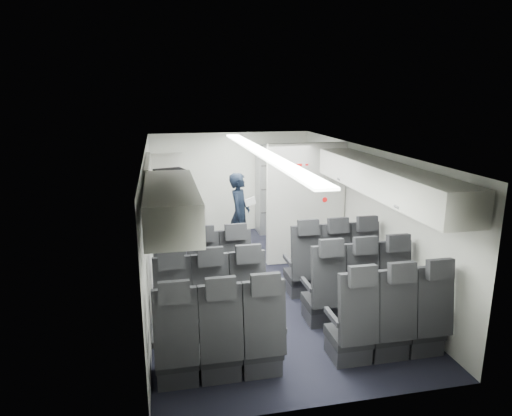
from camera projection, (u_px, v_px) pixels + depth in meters
name	position (u px, v px, depth m)	size (l,w,h in m)	color
cabin_shell	(261.00, 216.00, 7.03)	(3.41, 6.01, 2.16)	black
seat_row_front	(269.00, 272.00, 6.70)	(3.33, 0.56, 1.24)	#27282B
seat_row_mid	(286.00, 299.00, 5.85)	(3.33, 0.56, 1.24)	#27282B
seat_row_rear	(308.00, 334.00, 5.00)	(3.33, 0.56, 1.24)	#27282B
overhead_bin_left_rear	(171.00, 204.00, 4.67)	(0.53, 1.80, 0.40)	white
overhead_bin_left_front_open	(165.00, 184.00, 6.35)	(0.64, 1.70, 0.72)	#9E9E93
overhead_bin_right_rear	(418.00, 192.00, 5.23)	(0.53, 1.80, 0.40)	white
overhead_bin_right_front	(355.00, 168.00, 6.89)	(0.53, 1.70, 0.40)	white
bulkhead_partition	(306.00, 204.00, 8.00)	(1.40, 0.15, 2.13)	silver
galley_unit	(277.00, 189.00, 9.84)	(0.85, 0.52, 1.90)	#939399
boarding_door	(154.00, 208.00, 8.21)	(0.12, 1.27, 1.86)	silver
flight_attendant	(240.00, 215.00, 8.36)	(0.57, 0.38, 1.57)	black
carry_on_bag	(170.00, 177.00, 6.38)	(0.39, 0.27, 0.24)	black
papers	(250.00, 202.00, 8.29)	(0.20, 0.02, 0.14)	white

